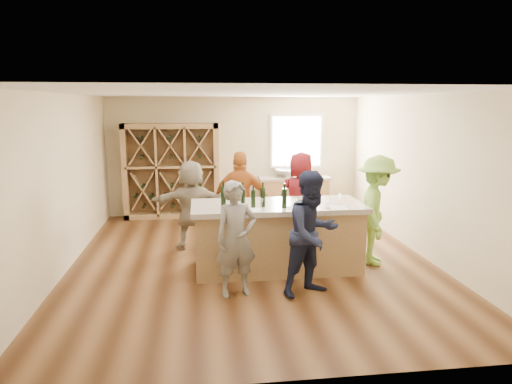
{
  "coord_description": "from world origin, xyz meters",
  "views": [
    {
      "loc": [
        -0.86,
        -7.41,
        2.63
      ],
      "look_at": [
        0.1,
        0.2,
        1.15
      ],
      "focal_mm": 32.0,
      "sensor_mm": 36.0,
      "label": 1
    }
  ],
  "objects": [
    {
      "name": "wall_right",
      "position": [
        3.05,
        0.0,
        1.4
      ],
      "size": [
        0.1,
        7.0,
        2.8
      ],
      "primitive_type": "cube",
      "color": "beige",
      "rests_on": "ground"
    },
    {
      "name": "back_counter_base",
      "position": [
        1.4,
        3.2,
        0.43
      ],
      "size": [
        1.6,
        0.58,
        0.86
      ],
      "primitive_type": "cube",
      "color": "olive",
      "rests_on": "floor"
    },
    {
      "name": "wine_bottle_f",
      "position": [
        0.41,
        -0.76,
        1.23
      ],
      "size": [
        0.07,
        0.07,
        0.3
      ],
      "primitive_type": "cylinder",
      "color": "black",
      "rests_on": "tasting_counter_top"
    },
    {
      "name": "wine_rack",
      "position": [
        -1.5,
        3.27,
        1.1
      ],
      "size": [
        2.2,
        0.45,
        2.2
      ],
      "primitive_type": "cube",
      "color": "olive",
      "rests_on": "floor"
    },
    {
      "name": "back_counter_top",
      "position": [
        1.4,
        3.2,
        0.89
      ],
      "size": [
        1.7,
        0.62,
        0.06
      ],
      "primitive_type": "cube",
      "color": "#A19584",
      "rests_on": "back_counter_base"
    },
    {
      "name": "wine_bottle_e",
      "position": [
        0.1,
        -0.64,
        1.23
      ],
      "size": [
        0.08,
        0.08,
        0.3
      ],
      "primitive_type": "cylinder",
      "rotation": [
        0.0,
        0.0,
        -0.06
      ],
      "color": "black",
      "rests_on": "tasting_counter_top"
    },
    {
      "name": "window_frame",
      "position": [
        1.5,
        3.47,
        1.75
      ],
      "size": [
        1.3,
        0.06,
        1.3
      ],
      "primitive_type": "cube",
      "color": "white",
      "rests_on": "wall_back"
    },
    {
      "name": "faucet",
      "position": [
        1.2,
        3.38,
        1.07
      ],
      "size": [
        0.02,
        0.02,
        0.3
      ],
      "primitive_type": "cylinder",
      "color": "silver",
      "rests_on": "back_counter_top"
    },
    {
      "name": "tasting_counter_base",
      "position": [
        0.36,
        -0.46,
        0.5
      ],
      "size": [
        2.6,
        1.0,
        1.0
      ],
      "primitive_type": "cube",
      "color": "olive",
      "rests_on": "floor"
    },
    {
      "name": "tasting_counter_top",
      "position": [
        0.36,
        -0.46,
        1.04
      ],
      "size": [
        2.72,
        1.12,
        0.08
      ],
      "primitive_type": "cube",
      "color": "#A19584",
      "rests_on": "tasting_counter_base"
    },
    {
      "name": "wine_bottle_a",
      "position": [
        -0.5,
        -0.59,
        1.24
      ],
      "size": [
        0.09,
        0.09,
        0.32
      ],
      "primitive_type": "cylinder",
      "rotation": [
        0.0,
        0.0,
        -0.2
      ],
      "color": "black",
      "rests_on": "tasting_counter_top"
    },
    {
      "name": "tasting_menu_c",
      "position": [
        1.23,
        -0.85,
        1.08
      ],
      "size": [
        0.27,
        0.35,
        0.0
      ],
      "primitive_type": "cube",
      "rotation": [
        0.0,
        0.0,
        -0.09
      ],
      "color": "white",
      "rests_on": "tasting_counter_top"
    },
    {
      "name": "wine_bottle_c",
      "position": [
        -0.19,
        -0.52,
        1.22
      ],
      "size": [
        0.09,
        0.09,
        0.28
      ],
      "primitive_type": "cylinder",
      "rotation": [
        0.0,
        0.0,
        0.26
      ],
      "color": "black",
      "rests_on": "tasting_counter_top"
    },
    {
      "name": "ceiling",
      "position": [
        0.0,
        0.0,
        2.85
      ],
      "size": [
        6.0,
        7.0,
        0.1
      ],
      "primitive_type": "cube",
      "color": "white",
      "rests_on": "ground"
    },
    {
      "name": "wall_back",
      "position": [
        0.0,
        3.55,
        1.4
      ],
      "size": [
        6.0,
        0.1,
        2.8
      ],
      "primitive_type": "cube",
      "color": "beige",
      "rests_on": "ground"
    },
    {
      "name": "floor",
      "position": [
        0.0,
        0.0,
        -0.05
      ],
      "size": [
        6.0,
        7.0,
        0.1
      ],
      "primitive_type": "cube",
      "color": "#57351B",
      "rests_on": "ground"
    },
    {
      "name": "wine_glass_e",
      "position": [
        1.3,
        -0.67,
        1.17
      ],
      "size": [
        0.07,
        0.07,
        0.18
      ],
      "primitive_type": "cone",
      "rotation": [
        0.0,
        0.0,
        0.1
      ],
      "color": "white",
      "rests_on": "tasting_counter_top"
    },
    {
      "name": "person_server",
      "position": [
        2.04,
        -0.39,
        0.91
      ],
      "size": [
        0.95,
        1.3,
        1.82
      ],
      "primitive_type": "imported",
      "rotation": [
        0.0,
        0.0,
        1.18
      ],
      "color": "#8CC64C",
      "rests_on": "floor"
    },
    {
      "name": "person_far_left",
      "position": [
        -1.01,
        0.81,
        0.82
      ],
      "size": [
        1.55,
        0.62,
        1.65
      ],
      "primitive_type": "imported",
      "rotation": [
        0.0,
        0.0,
        3.1
      ],
      "color": "gray",
      "rests_on": "floor"
    },
    {
      "name": "person_near_left",
      "position": [
        -0.38,
        -1.39,
        0.81
      ],
      "size": [
        0.68,
        0.56,
        1.62
      ],
      "primitive_type": "imported",
      "rotation": [
        0.0,
        0.0,
        0.24
      ],
      "color": "slate",
      "rests_on": "floor"
    },
    {
      "name": "wall_left",
      "position": [
        -3.05,
        0.0,
        1.4
      ],
      "size": [
        0.1,
        7.0,
        2.8
      ],
      "primitive_type": "cube",
      "color": "beige",
      "rests_on": "ground"
    },
    {
      "name": "wall_front",
      "position": [
        0.0,
        -3.55,
        1.4
      ],
      "size": [
        6.0,
        0.1,
        2.8
      ],
      "primitive_type": "cube",
      "color": "beige",
      "rests_on": "ground"
    },
    {
      "name": "tasting_menu_a",
      "position": [
        -0.04,
        -0.83,
        1.08
      ],
      "size": [
        0.2,
        0.27,
        0.0
      ],
      "primitive_type": "cube",
      "rotation": [
        0.0,
        0.0,
        -0.01
      ],
      "color": "white",
      "rests_on": "tasting_counter_top"
    },
    {
      "name": "wine_bottle_b",
      "position": [
        -0.37,
        -0.67,
        1.22
      ],
      "size": [
        0.09,
        0.09,
        0.29
      ],
      "primitive_type": "cylinder",
      "rotation": [
        0.0,
        0.0,
        0.35
      ],
      "color": "black",
      "rests_on": "tasting_counter_top"
    },
    {
      "name": "wine_bottle_d",
      "position": [
        -0.05,
        -0.68,
        1.21
      ],
      "size": [
        0.08,
        0.08,
        0.27
      ],
      "primitive_type": "cylinder",
      "rotation": [
        0.0,
        0.0,
        -0.24
      ],
      "color": "black",
      "rests_on": "tasting_counter_top"
    },
    {
      "name": "person_far_right",
      "position": [
        1.01,
        0.75,
        0.88
      ],
      "size": [
        0.93,
        0.67,
        1.77
      ],
      "primitive_type": "imported",
      "rotation": [
        0.0,
        0.0,
        3.02
      ],
      "color": "#590F14",
      "rests_on": "floor"
    },
    {
      "name": "window_pane",
      "position": [
        1.5,
        3.44,
        1.75
      ],
      "size": [
        1.18,
        0.01,
        1.18
      ],
      "primitive_type": "cube",
      "color": "white",
      "rests_on": "wall_back"
    },
    {
      "name": "wine_glass_d",
      "position": [
        0.84,
        -0.62,
        1.17
      ],
      "size": [
        0.09,
        0.09,
        0.18
      ],
      "primitive_type": "cone",
      "rotation": [
        0.0,
        0.0,
        -0.36
      ],
      "color": "white",
      "rests_on": "tasting_counter_top"
    },
    {
      "name": "wine_glass_b",
      "position": [
        0.57,
        -0.9,
        1.17
      ],
      "size": [
        0.08,
        0.08,
        0.18
      ],
      "primitive_type": "cone",
      "rotation": [
        0.0,
        0.0,
        -0.2
      ],
      "color": "white",
      "rests_on": "tasting_counter_top"
    },
    {
      "name": "tasting_menu_b",
      "position": [
        0.56,
        -0.82,
        1.08
      ],
      "size": [
        0.27,
        0.34,
        0.0
      ],
      "primitive_type": "cube",
      "rotation": [
        0.0,
        0.0,
        -0.15
      ],
      "color": "white",
      "rests_on": "tasting_counter_top"
    },
    {
      "name": "sink",
      "position": [
        1.2,
        3.2,
        1.01
      ],
      "size": [
        0.54,
        0.54,
        0.19
      ],
      "primitive_type": "imported",
      "color": "silver",
      "rests_on": "back_counter_top"
    },
    {
      "name": "wine_glass_c",
      "position": [
        1.06,
        -0.88,
        1.16
      ],
      "size": [
        0.07,
        0.07,
        0.16
      ],
      "primitive_type": "cone",
      "rotation": [
        0.0,
        0.0,
        -0.13
      ],
      "color": "white",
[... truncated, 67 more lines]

